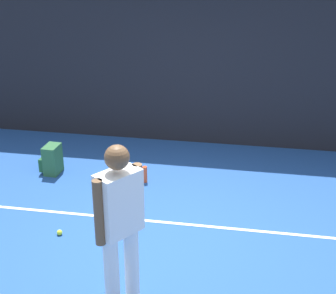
# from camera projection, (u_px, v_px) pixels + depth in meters

# --- Properties ---
(ground_plane) EXTENTS (12.00, 12.00, 0.00)m
(ground_plane) POSITION_uv_depth(u_px,v_px,m) (162.00, 238.00, 5.97)
(ground_plane) COLOR #234C93
(back_fence) EXTENTS (10.00, 0.10, 2.46)m
(back_fence) POSITION_uv_depth(u_px,v_px,m) (196.00, 71.00, 8.18)
(back_fence) COLOR black
(back_fence) RESTS_ON ground
(court_line) EXTENTS (9.00, 0.05, 0.00)m
(court_line) POSITION_uv_depth(u_px,v_px,m) (167.00, 222.00, 6.27)
(court_line) COLOR white
(court_line) RESTS_ON ground
(tennis_player) EXTENTS (0.41, 0.45, 1.70)m
(tennis_player) POSITION_uv_depth(u_px,v_px,m) (120.00, 221.00, 4.50)
(tennis_player) COLOR white
(tennis_player) RESTS_ON ground
(tennis_racket) EXTENTS (0.37, 0.63, 0.03)m
(tennis_racket) POSITION_uv_depth(u_px,v_px,m) (113.00, 211.00, 6.50)
(tennis_racket) COLOR black
(tennis_racket) RESTS_ON ground
(backpack) EXTENTS (0.29, 0.31, 0.44)m
(backpack) POSITION_uv_depth(u_px,v_px,m) (52.00, 160.00, 7.47)
(backpack) COLOR #2D6038
(backpack) RESTS_ON ground
(tennis_ball_near_player) EXTENTS (0.07, 0.07, 0.07)m
(tennis_ball_near_player) POSITION_uv_depth(u_px,v_px,m) (60.00, 232.00, 6.01)
(tennis_ball_near_player) COLOR #CCE033
(tennis_ball_near_player) RESTS_ON ground
(water_bottle) EXTENTS (0.07, 0.07, 0.24)m
(water_bottle) POSITION_uv_depth(u_px,v_px,m) (145.00, 174.00, 7.23)
(water_bottle) COLOR #D84C26
(water_bottle) RESTS_ON ground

